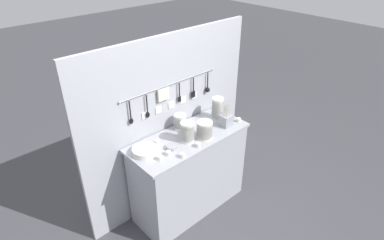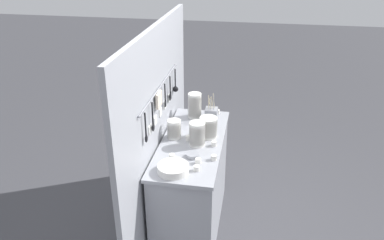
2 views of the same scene
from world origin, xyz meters
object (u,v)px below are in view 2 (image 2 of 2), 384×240
object	(u,v)px
bowl_stack_tall_left	(208,127)
steel_mixing_bowl	(193,155)
cup_mid_row	(188,138)
cup_front_left	(217,112)
cup_edge_near	(197,168)
cup_centre	(214,158)
bowl_stack_short_front	(174,129)
bowl_stack_back_corner	(197,134)
cup_by_caddy	(172,156)
cup_front_right	(198,161)
cup_beside_plates	(214,144)
bowl_stack_nested_right	(195,105)
plate_stack	(173,168)
cutlery_caddy	(211,114)

from	to	relation	value
bowl_stack_tall_left	steel_mixing_bowl	size ratio (longest dim) A/B	1.77
cup_mid_row	cup_front_left	xyz separation A→B (m)	(0.59, -0.19, 0.00)
cup_edge_near	cup_centre	distance (m)	0.21
bowl_stack_short_front	cup_centre	xyz separation A→B (m)	(-0.31, -0.39, -0.06)
cup_edge_near	cup_centre	world-z (taller)	same
bowl_stack_back_corner	cup_by_caddy	bearing A→B (deg)	147.48
bowl_stack_short_front	cup_front_right	bearing A→B (deg)	-143.98
cup_beside_plates	steel_mixing_bowl	bearing A→B (deg)	144.81
bowl_stack_back_corner	bowl_stack_short_front	distance (m)	0.24
cup_front_left	steel_mixing_bowl	bearing A→B (deg)	173.25
cup_centre	bowl_stack_nested_right	bearing A→B (deg)	20.49
cup_front_left	cup_by_caddy	size ratio (longest dim) A/B	1.00
bowl_stack_nested_right	cup_centre	bearing A→B (deg)	-159.51
cup_mid_row	cup_front_left	bearing A→B (deg)	-17.54
bowl_stack_nested_right	steel_mixing_bowl	bearing A→B (deg)	-171.63
cup_front_right	plate_stack	bearing A→B (deg)	131.38
steel_mixing_bowl	cup_beside_plates	size ratio (longest dim) A/B	2.20
bowl_stack_short_front	cutlery_caddy	world-z (taller)	cutlery_caddy
steel_mixing_bowl	cup_by_caddy	world-z (taller)	cup_by_caddy
cup_front_right	bowl_stack_back_corner	bearing A→B (deg)	10.91
steel_mixing_bowl	plate_stack	bearing A→B (deg)	154.86
plate_stack	cup_front_right	distance (m)	0.22
steel_mixing_bowl	cutlery_caddy	bearing A→B (deg)	-4.89
bowl_stack_tall_left	cup_centre	world-z (taller)	bowl_stack_tall_left
cup_by_caddy	steel_mixing_bowl	bearing A→B (deg)	-71.28
cup_beside_plates	cup_edge_near	bearing A→B (deg)	167.88
cup_front_left	cup_centre	bearing A→B (deg)	-175.32
bowl_stack_short_front	cup_front_left	xyz separation A→B (m)	(0.57, -0.32, -0.06)
cup_edge_near	cup_centre	xyz separation A→B (m)	(0.17, -0.11, 0.00)
bowl_stack_short_front	cup_by_caddy	xyz separation A→B (m)	(-0.35, -0.06, -0.06)
bowl_stack_tall_left	cup_front_right	xyz separation A→B (m)	(-0.45, 0.02, -0.07)
bowl_stack_nested_right	bowl_stack_tall_left	distance (m)	0.42
plate_stack	cup_front_right	size ratio (longest dim) A/B	5.04
bowl_stack_back_corner	cup_beside_plates	bearing A→B (deg)	-86.45
cup_front_right	cup_by_caddy	size ratio (longest dim) A/B	1.00
bowl_stack_nested_right	cup_front_right	bearing A→B (deg)	-168.54
bowl_stack_back_corner	cup_by_caddy	xyz separation A→B (m)	(-0.25, 0.16, -0.08)
cup_by_caddy	bowl_stack_back_corner	bearing A→B (deg)	-32.52
cup_mid_row	steel_mixing_bowl	bearing A→B (deg)	-162.07
bowl_stack_nested_right	cup_centre	size ratio (longest dim) A/B	5.19
bowl_stack_short_front	plate_stack	bearing A→B (deg)	-168.45
cutlery_caddy	bowl_stack_tall_left	bearing A→B (deg)	-177.18
bowl_stack_nested_right	bowl_stack_short_front	distance (m)	0.47
bowl_stack_nested_right	cup_beside_plates	world-z (taller)	bowl_stack_nested_right
bowl_stack_short_front	cup_mid_row	bearing A→B (deg)	-101.70
cup_edge_near	cup_mid_row	xyz separation A→B (m)	(0.45, 0.15, 0.00)
cup_beside_plates	bowl_stack_tall_left	bearing A→B (deg)	24.62
bowl_stack_nested_right	bowl_stack_back_corner	size ratio (longest dim) A/B	1.17
cup_by_caddy	bowl_stack_short_front	bearing A→B (deg)	9.45
cup_mid_row	cup_edge_near	bearing A→B (deg)	-161.81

